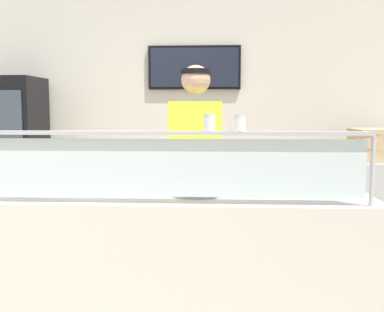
% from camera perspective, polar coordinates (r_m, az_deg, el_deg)
% --- Properties ---
extents(ground_plane, '(12.00, 12.00, 0.00)m').
position_cam_1_polar(ground_plane, '(3.62, -0.81, -17.69)').
color(ground_plane, tan).
rests_on(ground_plane, ground).
extents(shop_rear_unit, '(6.64, 0.13, 2.70)m').
position_cam_1_polar(shop_rear_unit, '(5.02, 0.52, 4.86)').
color(shop_rear_unit, silver).
rests_on(shop_rear_unit, ground).
extents(serving_counter, '(2.24, 0.75, 0.95)m').
position_cam_1_polar(serving_counter, '(2.87, -1.72, -13.99)').
color(serving_counter, silver).
rests_on(serving_counter, ground).
extents(sneeze_guard, '(2.07, 0.06, 0.38)m').
position_cam_1_polar(sneeze_guard, '(2.40, -2.41, -0.10)').
color(sneeze_guard, '#B2B5BC').
rests_on(sneeze_guard, serving_counter).
extents(pizza_tray, '(0.43, 0.43, 0.04)m').
position_cam_1_polar(pizza_tray, '(2.75, 0.80, -4.23)').
color(pizza_tray, '#9EA0A8').
rests_on(pizza_tray, serving_counter).
extents(pizza_server, '(0.09, 0.28, 0.01)m').
position_cam_1_polar(pizza_server, '(2.72, 0.62, -3.84)').
color(pizza_server, '#ADAFB7').
rests_on(pizza_server, pizza_tray).
extents(parmesan_shaker, '(0.06, 0.06, 0.09)m').
position_cam_1_polar(parmesan_shaker, '(2.37, 2.17, 4.03)').
color(parmesan_shaker, white).
rests_on(parmesan_shaker, sneeze_guard).
extents(pepper_flake_shaker, '(0.06, 0.06, 0.09)m').
position_cam_1_polar(pepper_flake_shaker, '(2.37, 5.89, 3.96)').
color(pepper_flake_shaker, white).
rests_on(pepper_flake_shaker, sneeze_guard).
extents(worker_figure, '(0.41, 0.50, 1.76)m').
position_cam_1_polar(worker_figure, '(3.36, 0.53, -1.69)').
color(worker_figure, '#23232D').
rests_on(worker_figure, ground).
extents(drink_fridge, '(0.70, 0.60, 1.76)m').
position_cam_1_polar(drink_fridge, '(5.08, -21.94, -0.92)').
color(drink_fridge, black).
rests_on(drink_fridge, ground).
extents(prep_shelf, '(0.70, 0.55, 0.94)m').
position_cam_1_polar(prep_shelf, '(4.87, 21.37, -6.10)').
color(prep_shelf, '#B7BABF').
rests_on(prep_shelf, ground).
extents(pizza_box_stack, '(0.46, 0.44, 0.31)m').
position_cam_1_polar(pizza_box_stack, '(4.78, 21.68, 1.27)').
color(pizza_box_stack, tan).
rests_on(pizza_box_stack, prep_shelf).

